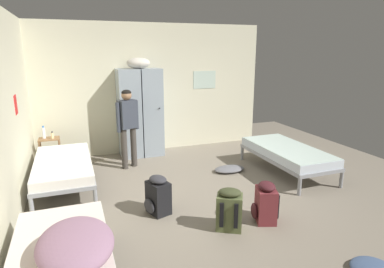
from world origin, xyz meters
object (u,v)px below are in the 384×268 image
at_px(bed_right, 287,153).
at_px(backpack_black, 158,196).
at_px(bed_left_front, 61,262).
at_px(backpack_olive, 229,210).
at_px(shelf_unit, 50,149).
at_px(clothes_pile_grey, 229,169).
at_px(bedding_heap, 76,244).
at_px(bed_left_rear, 63,166).
at_px(water_bottle, 44,133).
at_px(lotion_bottle, 52,135).
at_px(locker_bank, 140,111).
at_px(backpack_maroon, 265,203).
at_px(person_traveler, 128,122).

relative_size(bed_right, backpack_black, 3.45).
relative_size(bed_left_front, backpack_olive, 3.45).
height_order(shelf_unit, clothes_pile_grey, shelf_unit).
distance_m(shelf_unit, bed_left_front, 3.88).
height_order(bed_right, bedding_heap, bedding_heap).
xyz_separation_m(bed_left_rear, backpack_black, (1.22, -1.41, -0.12)).
distance_m(bed_left_front, water_bottle, 3.92).
bearing_deg(lotion_bottle, backpack_olive, -56.56).
bearing_deg(clothes_pile_grey, locker_bank, 129.88).
relative_size(backpack_maroon, clothes_pile_grey, 0.94).
bearing_deg(bedding_heap, bed_right, 29.79).
height_order(bed_left_front, person_traveler, person_traveler).
bearing_deg(clothes_pile_grey, shelf_unit, 154.86).
height_order(backpack_olive, backpack_black, same).
xyz_separation_m(bed_left_rear, bed_left_front, (0.00, -2.70, 0.00)).
relative_size(locker_bank, person_traveler, 1.37).
relative_size(bed_left_rear, backpack_maroon, 3.45).
relative_size(water_bottle, backpack_olive, 0.45).
bearing_deg(backpack_olive, bed_right, 36.80).
relative_size(person_traveler, clothes_pile_grey, 2.58).
bearing_deg(locker_bank, backpack_black, -97.32).
xyz_separation_m(backpack_olive, backpack_black, (-0.75, 0.71, 0.00)).
relative_size(bed_left_rear, bed_left_front, 1.00).
distance_m(locker_bank, water_bottle, 1.92).
height_order(bed_left_front, backpack_maroon, backpack_maroon).
bearing_deg(bed_left_front, locker_bank, 68.53).
height_order(locker_bank, bedding_heap, locker_bank).
height_order(locker_bank, lotion_bottle, locker_bank).
height_order(shelf_unit, backpack_olive, shelf_unit).
distance_m(shelf_unit, backpack_black, 2.98).
relative_size(locker_bank, backpack_maroon, 3.76).
bearing_deg(clothes_pile_grey, person_traveler, 152.52).
height_order(bedding_heap, backpack_olive, bedding_heap).
bearing_deg(backpack_maroon, lotion_bottle, 129.43).
bearing_deg(backpack_black, person_traveler, 91.14).
bearing_deg(bed_left_front, backpack_black, 46.57).
height_order(bed_left_front, backpack_olive, backpack_olive).
relative_size(bed_right, backpack_olive, 3.45).
distance_m(shelf_unit, backpack_maroon, 4.29).
height_order(bed_left_rear, lotion_bottle, lotion_bottle).
bearing_deg(person_traveler, clothes_pile_grey, -27.48).
xyz_separation_m(shelf_unit, backpack_black, (1.47, -2.58, -0.09)).
distance_m(locker_bank, backpack_olive, 3.51).
relative_size(water_bottle, clothes_pile_grey, 0.42).
height_order(backpack_maroon, backpack_black, same).
relative_size(bed_left_rear, bedding_heap, 2.20).
xyz_separation_m(locker_bank, bedding_heap, (-1.43, -4.13, -0.35)).
bearing_deg(water_bottle, person_traveler, -21.80).
height_order(backpack_black, clothes_pile_grey, backpack_black).
distance_m(lotion_bottle, backpack_maroon, 4.23).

